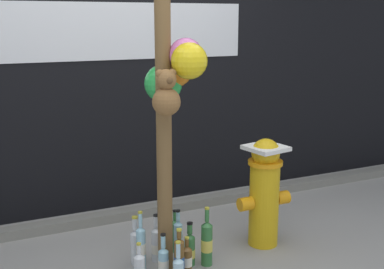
# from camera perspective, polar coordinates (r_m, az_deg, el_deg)

# --- Properties ---
(building_wall) EXTENTS (10.00, 0.21, 3.34)m
(building_wall) POSITION_cam_1_polar(r_m,az_deg,el_deg) (4.43, -8.96, 13.01)
(building_wall) COLOR black
(building_wall) RESTS_ON ground_plane
(curb_strip) EXTENTS (8.00, 0.12, 0.08)m
(curb_strip) POSITION_cam_1_polar(r_m,az_deg,el_deg) (4.36, -6.70, -8.90)
(curb_strip) COLOR slate
(curb_strip) RESTS_ON ground_plane
(memorial_post) EXTENTS (0.48, 0.47, 2.73)m
(memorial_post) POSITION_cam_1_polar(r_m,az_deg,el_deg) (3.11, -2.53, 10.04)
(memorial_post) COLOR brown
(memorial_post) RESTS_ON ground_plane
(fire_hydrant) EXTENTS (0.42, 0.31, 0.82)m
(fire_hydrant) POSITION_cam_1_polar(r_m,az_deg,el_deg) (3.75, 8.28, -6.29)
(fire_hydrant) COLOR gold
(fire_hydrant) RESTS_ON ground_plane
(bottle_0) EXTENTS (0.07, 0.07, 0.32)m
(bottle_0) POSITION_cam_1_polar(r_m,az_deg,el_deg) (3.36, -3.29, -14.36)
(bottle_0) COLOR #93CCE0
(bottle_0) RESTS_ON ground_plane
(bottle_1) EXTENTS (0.07, 0.07, 0.31)m
(bottle_1) POSITION_cam_1_polar(r_m,az_deg,el_deg) (3.52, -0.26, -12.92)
(bottle_1) COLOR #337038
(bottle_1) RESTS_ON ground_plane
(bottle_2) EXTENTS (0.07, 0.07, 0.35)m
(bottle_2) POSITION_cam_1_polar(r_m,az_deg,el_deg) (3.58, -4.09, -12.33)
(bottle_2) COLOR silver
(bottle_2) RESTS_ON ground_plane
(bottle_3) EXTENTS (0.07, 0.07, 0.27)m
(bottle_3) POSITION_cam_1_polar(r_m,az_deg,el_deg) (3.40, -0.58, -14.16)
(bottle_3) COLOR brown
(bottle_3) RESTS_ON ground_plane
(bottle_4) EXTENTS (0.07, 0.07, 0.35)m
(bottle_4) POSITION_cam_1_polar(r_m,az_deg,el_deg) (3.55, -6.48, -12.40)
(bottle_4) COLOR silver
(bottle_4) RESTS_ON ground_plane
(bottle_5) EXTENTS (0.07, 0.07, 0.32)m
(bottle_5) POSITION_cam_1_polar(r_m,az_deg,el_deg) (3.71, -1.98, -11.37)
(bottle_5) COLOR #337038
(bottle_5) RESTS_ON ground_plane
(bottle_6) EXTENTS (0.08, 0.08, 0.42)m
(bottle_6) POSITION_cam_1_polar(r_m,az_deg,el_deg) (3.51, 1.70, -12.25)
(bottle_6) COLOR #337038
(bottle_6) RESTS_ON ground_plane
(bottle_7) EXTENTS (0.07, 0.07, 0.43)m
(bottle_7) POSITION_cam_1_polar(r_m,az_deg,el_deg) (3.43, -5.85, -12.76)
(bottle_7) COLOR #93CCE0
(bottle_7) RESTS_ON ground_plane
(bottle_10) EXTENTS (0.07, 0.07, 0.37)m
(bottle_10) POSITION_cam_1_polar(r_m,az_deg,el_deg) (3.31, -1.47, -14.12)
(bottle_10) COLOR brown
(bottle_10) RESTS_ON ground_plane
(bottle_11) EXTENTS (0.06, 0.06, 0.38)m
(bottle_11) POSITION_cam_1_polar(r_m,az_deg,el_deg) (3.57, -1.60, -11.89)
(bottle_11) COLOR #93CCE0
(bottle_11) RESTS_ON ground_plane
(litter_1) EXTENTS (0.05, 0.07, 0.01)m
(litter_1) POSITION_cam_1_polar(r_m,az_deg,el_deg) (4.59, -1.54, -8.14)
(litter_1) COLOR tan
(litter_1) RESTS_ON ground_plane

